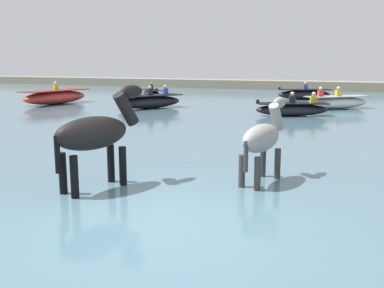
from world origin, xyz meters
name	(u,v)px	position (x,y,z in m)	size (l,w,h in m)	color
ground_plane	(159,242)	(0.00, 0.00, 0.00)	(120.00, 120.00, 0.00)	#756B56
water_surface	(287,132)	(0.00, 10.00, 0.14)	(90.00, 90.00, 0.28)	#476675
horse_lead_grey	(263,140)	(0.84, 2.76, 1.12)	(0.70, 1.75, 1.89)	gray
horse_trailing_black	(96,136)	(-1.85, 1.17, 1.27)	(0.99, 1.97, 2.15)	black
boat_near_port	(152,93)	(-10.94, 20.43, 0.55)	(2.41, 2.49, 1.00)	black
boat_far_inshore	(292,109)	(-0.48, 13.74, 0.58)	(3.27, 2.19, 1.05)	black
boat_distant_east	(150,102)	(-7.74, 14.18, 0.63)	(2.88, 3.57, 1.15)	black
boat_mid_outer	(304,94)	(-1.29, 22.73, 0.61)	(3.47, 2.42, 1.12)	black
boat_mid_channel	(55,97)	(-13.71, 14.20, 0.67)	(2.01, 4.35, 1.26)	#BC382D
boat_distant_west	(337,102)	(1.07, 17.61, 0.61)	(3.30, 3.01, 1.12)	silver
far_shoreline	(338,88)	(0.00, 32.49, 0.52)	(80.00, 2.40, 1.04)	gray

